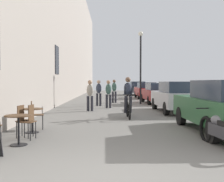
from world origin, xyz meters
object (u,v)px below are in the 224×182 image
object	(u,v)px
cafe_chair_mid_toward_wall	(28,118)
pedestrian_far	(99,91)
pedestrian_mid	(108,92)
pedestrian_near	(90,94)
cafe_chair_mid_toward_street	(35,113)
parked_car_nearest	(224,106)
parked_car_third	(157,93)
cyclist_on_bicycle	(128,98)
street_lamp	(141,58)
cafe_chair_near_toward_street	(24,120)
pedestrian_furthest	(114,90)
parked_car_fifth	(137,88)
cafe_table_near	(19,123)
parked_car_fourth	(146,90)
parked_car_second	(177,96)
parked_motorcycle	(221,131)
cafe_table_mid	(32,115)

from	to	relation	value
cafe_chair_mid_toward_wall	pedestrian_far	size ratio (longest dim) A/B	0.55
pedestrian_mid	pedestrian_near	bearing A→B (deg)	-119.78
cafe_chair_mid_toward_street	parked_car_nearest	xyz separation A→B (m)	(5.72, -0.72, 0.29)
pedestrian_far	parked_car_third	bearing A→B (deg)	26.22
cyclist_on_bicycle	pedestrian_mid	bearing A→B (deg)	101.09
street_lamp	parked_car_third	size ratio (longest dim) A/B	1.20
cafe_chair_near_toward_street	pedestrian_far	world-z (taller)	pedestrian_far
pedestrian_furthest	parked_car_nearest	bearing A→B (deg)	-75.57
cafe_chair_near_toward_street	cafe_chair_mid_toward_wall	distance (m)	0.22
pedestrian_near	pedestrian_far	distance (m)	3.11
pedestrian_near	parked_car_third	size ratio (longest dim) A/B	0.39
pedestrian_near	pedestrian_furthest	bearing A→B (deg)	76.36
cyclist_on_bicycle	pedestrian_near	world-z (taller)	cyclist_on_bicycle
parked_car_third	parked_car_fifth	size ratio (longest dim) A/B	0.93
cafe_chair_mid_toward_wall	cyclist_on_bicycle	xyz separation A→B (m)	(3.00, 4.10, 0.29)
cafe_chair_near_toward_street	pedestrian_furthest	size ratio (longest dim) A/B	0.53
cafe_chair_near_toward_street	pedestrian_mid	size ratio (longest dim) A/B	0.56
cafe_chair_mid_toward_street	cafe_chair_mid_toward_wall	world-z (taller)	same
cafe_chair_mid_toward_wall	parked_car_third	size ratio (longest dim) A/B	0.22
pedestrian_mid	cafe_table_near	bearing A→B (deg)	-102.72
parked_car_third	parked_car_fourth	world-z (taller)	parked_car_fourth
cyclist_on_bicycle	parked_car_third	bearing A→B (deg)	71.76
pedestrian_furthest	parked_car_second	bearing A→B (deg)	-64.03
pedestrian_near	parked_motorcycle	xyz separation A→B (m)	(3.53, -8.01, -0.49)
cafe_chair_near_toward_street	cyclist_on_bicycle	size ratio (longest dim) A/B	0.51
cafe_chair_mid_toward_wall	parked_car_second	xyz separation A→B (m)	(5.55, 6.16, 0.27)
street_lamp	cafe_table_mid	bearing A→B (deg)	-112.77
cafe_chair_near_toward_street	parked_car_fifth	size ratio (longest dim) A/B	0.20
parked_car_nearest	cafe_chair_near_toward_street	bearing A→B (deg)	-171.84
pedestrian_far	pedestrian_furthest	distance (m)	2.66
cafe_chair_near_toward_street	street_lamp	world-z (taller)	street_lamp
cyclist_on_bicycle	parked_car_fifth	size ratio (longest dim) A/B	0.40
cafe_table_near	parked_car_nearest	distance (m)	5.72
pedestrian_mid	pedestrian_far	bearing A→B (deg)	113.26
cafe_chair_mid_toward_street	pedestrian_furthest	bearing A→B (deg)	76.15
cyclist_on_bicycle	parked_car_nearest	bearing A→B (deg)	-53.89
pedestrian_furthest	parked_car_nearest	world-z (taller)	pedestrian_furthest
cafe_chair_mid_toward_street	pedestrian_mid	distance (m)	7.48
cafe_table_mid	parked_car_second	bearing A→B (deg)	44.15
cafe_table_mid	pedestrian_mid	distance (m)	8.03
pedestrian_mid	parked_motorcycle	distance (m)	10.01
cafe_chair_mid_toward_wall	parked_car_fourth	bearing A→B (deg)	72.63
pedestrian_near	parked_car_second	size ratio (longest dim) A/B	0.37
pedestrian_furthest	parked_car_fifth	world-z (taller)	pedestrian_furthest
pedestrian_far	parked_car_fifth	xyz separation A→B (m)	(3.79, 14.17, -0.11)
pedestrian_mid	parked_car_nearest	xyz separation A→B (m)	(3.41, -7.82, -0.09)
pedestrian_far	cafe_chair_mid_toward_wall	bearing A→B (deg)	-98.93
cafe_chair_mid_toward_street	cyclist_on_bicycle	xyz separation A→B (m)	(3.15, 2.80, 0.29)
cyclist_on_bicycle	parked_motorcycle	distance (m)	5.65
pedestrian_near	pedestrian_far	bearing A→B (deg)	83.89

